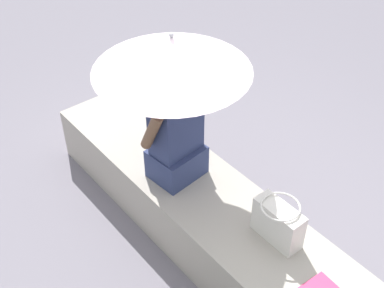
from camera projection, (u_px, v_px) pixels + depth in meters
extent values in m
plane|color=slate|center=(206.00, 238.00, 3.67)|extent=(14.00, 14.00, 0.00)
cube|color=#A8A093|center=(207.00, 217.00, 3.53)|extent=(2.91, 0.63, 0.44)
cube|color=navy|center=(177.00, 162.00, 3.48)|extent=(0.31, 0.37, 0.22)
cube|color=navy|center=(176.00, 120.00, 3.26)|extent=(0.23, 0.34, 0.48)
sphere|color=brown|center=(175.00, 74.00, 3.04)|extent=(0.20, 0.20, 0.20)
cylinder|color=brown|center=(152.00, 131.00, 3.13)|extent=(0.20, 0.09, 0.32)
cylinder|color=brown|center=(198.00, 104.00, 3.35)|extent=(0.20, 0.09, 0.32)
cylinder|color=#B7B7BC|center=(174.00, 116.00, 3.17)|extent=(0.02, 0.02, 1.07)
cone|color=silver|center=(172.00, 54.00, 2.89)|extent=(0.94, 0.94, 0.21)
sphere|color=#B7B7BC|center=(171.00, 35.00, 2.82)|extent=(0.03, 0.03, 0.03)
cube|color=silver|center=(278.00, 223.00, 3.03)|extent=(0.32, 0.13, 0.25)
torus|color=silver|center=(281.00, 207.00, 2.94)|extent=(0.23, 0.23, 0.01)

